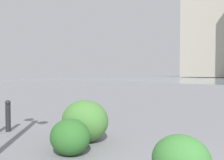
% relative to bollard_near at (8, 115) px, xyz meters
% --- Properties ---
extents(building_annex, '(11.79, 10.37, 21.75)m').
position_rel_bollard_near_xyz_m(building_annex, '(16.49, -67.74, 10.47)').
color(building_annex, '#B2A899').
rests_on(building_annex, ground).
extents(bollard_near, '(0.13, 0.13, 0.77)m').
position_rel_bollard_near_xyz_m(bollard_near, '(0.00, 0.00, 0.00)').
color(bollard_near, '#232328').
rests_on(bollard_near, ground).
extents(shrub_low, '(1.02, 0.92, 0.86)m').
position_rel_bollard_near_xyz_m(shrub_low, '(-2.06, -0.57, 0.03)').
color(shrub_low, '#477F38').
rests_on(shrub_low, ground).
extents(shrub_round, '(0.74, 0.67, 0.63)m').
position_rel_bollard_near_xyz_m(shrub_round, '(-2.44, 0.17, -0.09)').
color(shrub_round, '#2D6628').
rests_on(shrub_round, ground).
extents(shrub_wide, '(0.76, 0.69, 0.65)m').
position_rel_bollard_near_xyz_m(shrub_wide, '(-4.42, 0.05, -0.08)').
color(shrub_wide, '#387533').
rests_on(shrub_wide, ground).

